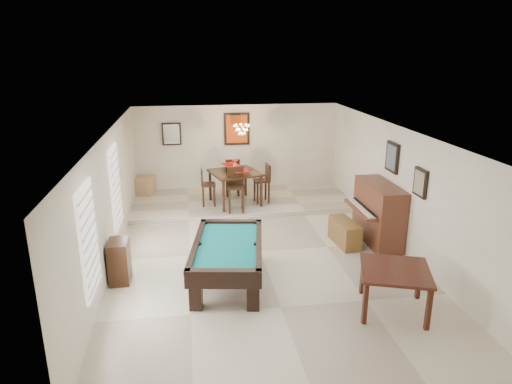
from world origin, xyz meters
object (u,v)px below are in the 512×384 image
object	(u,v)px
square_table	(393,290)
flower_vase	(235,163)
chandelier	(242,126)
corner_bench	(145,185)
dining_chair_west	(209,187)
dining_chair_north	(232,177)
dining_chair_east	(262,184)
upright_piano	(372,213)
pool_table	(228,264)
apothecary_chest	(119,261)
dining_chair_south	(236,190)
piano_bench	(345,233)
dining_table	(235,185)

from	to	relation	value
square_table	flower_vase	xyz separation A→B (m)	(-2.03, 5.52, 0.88)
chandelier	corner_bench	bearing A→B (deg)	160.54
dining_chair_west	chandelier	distance (m)	1.87
dining_chair_north	dining_chair_east	bearing A→B (deg)	133.79
upright_piano	dining_chair_west	distance (m)	4.41
upright_piano	corner_bench	bearing A→B (deg)	142.71
pool_table	dining_chair_west	xyz separation A→B (m)	(-0.15, 4.12, 0.24)
apothecary_chest	dining_chair_south	bearing A→B (deg)	51.69
flower_vase	corner_bench	world-z (taller)	flower_vase
dining_chair_east	flower_vase	bearing A→B (deg)	-98.24
square_table	dining_chair_west	xyz separation A→B (m)	(-2.76, 5.47, 0.24)
dining_chair_south	chandelier	xyz separation A→B (m)	(0.27, 0.94, 1.51)
chandelier	dining_chair_south	bearing A→B (deg)	-106.31
apothecary_chest	corner_bench	xyz separation A→B (m)	(0.04, 5.08, -0.03)
upright_piano	dining_chair_north	xyz separation A→B (m)	(-2.75, 3.53, -0.01)
piano_bench	chandelier	size ratio (longest dim) A/B	1.62
upright_piano	flower_vase	distance (m)	3.95
dining_chair_south	dining_chair_east	world-z (taller)	dining_chair_south
dining_chair_north	square_table	bearing A→B (deg)	109.13
square_table	dining_chair_south	size ratio (longest dim) A/B	0.95
square_table	corner_bench	bearing A→B (deg)	123.93
apothecary_chest	dining_chair_east	bearing A→B (deg)	49.30
pool_table	dining_chair_north	bearing A→B (deg)	92.29
dining_table	flower_vase	distance (m)	0.63
corner_bench	chandelier	world-z (taller)	chandelier
piano_bench	dining_chair_west	bearing A→B (deg)	135.95
apothecary_chest	dining_table	size ratio (longest dim) A/B	0.66
upright_piano	piano_bench	bearing A→B (deg)	-175.74
square_table	dining_chair_east	bearing A→B (deg)	103.40
pool_table	flower_vase	xyz separation A→B (m)	(0.57, 4.17, 0.87)
upright_piano	apothecary_chest	bearing A→B (deg)	-168.66
dining_chair_south	chandelier	size ratio (longest dim) A/B	1.91
upright_piano	apothecary_chest	distance (m)	5.42
dining_table	flower_vase	size ratio (longest dim) A/B	4.97
square_table	dining_chair_north	xyz separation A→B (m)	(-2.03, 6.29, 0.29)
flower_vase	chandelier	distance (m)	1.01
dining_chair_north	flower_vase	bearing A→B (deg)	91.13
dining_table	dining_chair_south	size ratio (longest dim) A/B	1.07
square_table	dining_chair_west	world-z (taller)	dining_chair_west
dining_chair_south	dining_chair_east	xyz separation A→B (m)	(0.77, 0.64, -0.04)
pool_table	chandelier	distance (m)	4.87
piano_bench	dining_chair_north	size ratio (longest dim) A/B	0.90
pool_table	dining_chair_south	size ratio (longest dim) A/B	2.00
piano_bench	apothecary_chest	xyz separation A→B (m)	(-4.69, -1.02, 0.13)
corner_bench	square_table	bearing A→B (deg)	-56.07
pool_table	piano_bench	world-z (taller)	pool_table
pool_table	flower_vase	bearing A→B (deg)	91.10
upright_piano	dining_chair_south	xyz separation A→B (m)	(-2.80, 2.11, 0.02)
dining_chair_south	dining_chair_north	world-z (taller)	dining_chair_south
apothecary_chest	flower_vase	bearing A→B (deg)	56.31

